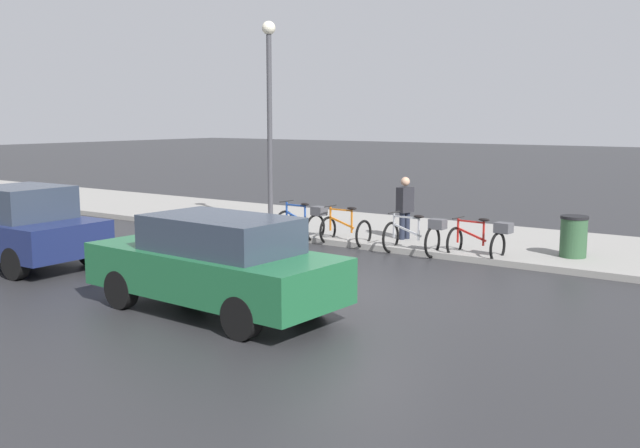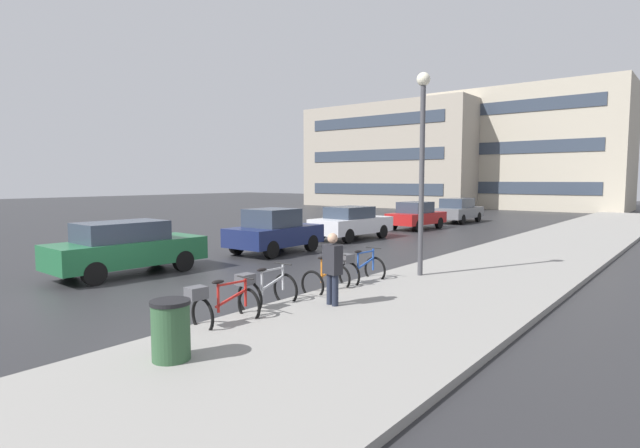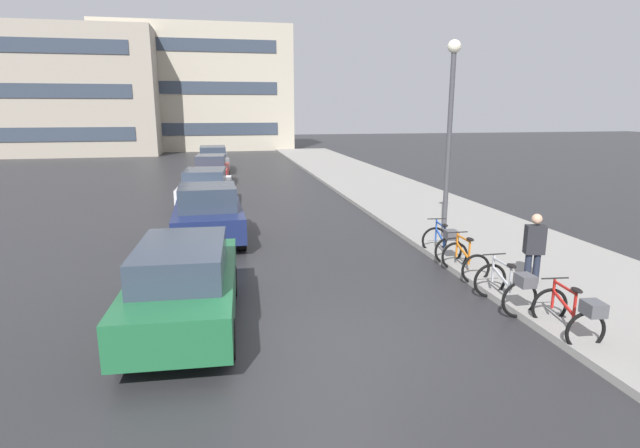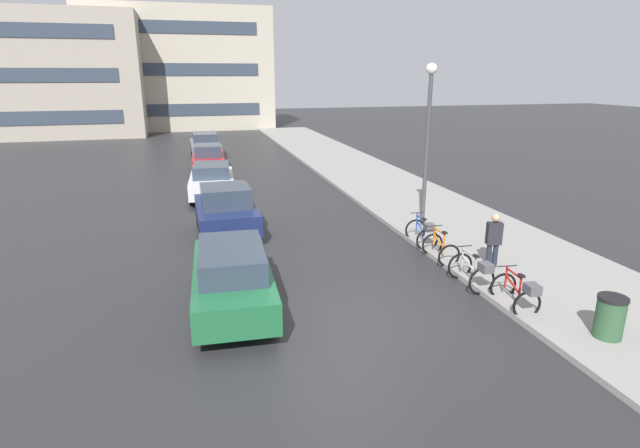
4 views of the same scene
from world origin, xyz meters
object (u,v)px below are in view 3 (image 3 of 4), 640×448
(bicycle_third, at_px, (465,260))
(pedestrian, at_px, (534,248))
(bicycle_second, at_px, (509,286))
(bicycle_nearest, at_px, (573,314))
(streetlamp, at_px, (450,118))
(car_white, at_px, (206,188))
(car_red, at_px, (211,170))
(car_grey, at_px, (213,159))
(car_green, at_px, (184,283))
(bicycle_farthest, at_px, (443,242))
(car_navy, at_px, (208,214))

(bicycle_third, height_order, pedestrian, pedestrian)
(bicycle_second, distance_m, bicycle_third, 2.02)
(bicycle_nearest, distance_m, streetlamp, 7.26)
(bicycle_third, distance_m, car_white, 11.50)
(car_red, distance_m, streetlamp, 14.87)
(pedestrian, bearing_deg, car_white, 122.99)
(streetlamp, bearing_deg, bicycle_third, -106.63)
(bicycle_nearest, xyz_separation_m, bicycle_second, (-0.29, 1.44, 0.00))
(car_red, height_order, car_grey, car_grey)
(bicycle_second, relative_size, streetlamp, 0.25)
(bicycle_third, relative_size, car_grey, 0.25)
(car_grey, bearing_deg, car_green, -90.91)
(bicycle_third, distance_m, car_green, 6.41)
(car_white, bearing_deg, pedestrian, -57.01)
(car_green, distance_m, streetlamp, 8.93)
(bicycle_second, xyz_separation_m, bicycle_third, (0.13, 2.02, -0.10))
(bicycle_third, height_order, car_green, car_green)
(car_green, bearing_deg, bicycle_farthest, 24.42)
(bicycle_farthest, bearing_deg, car_navy, 152.74)
(bicycle_nearest, xyz_separation_m, pedestrian, (0.84, 2.36, 0.45))
(car_red, bearing_deg, car_grey, 89.36)
(bicycle_third, distance_m, bicycle_farthest, 1.30)
(bicycle_third, bearing_deg, car_green, -165.95)
(car_green, distance_m, car_grey, 23.23)
(bicycle_nearest, distance_m, car_navy, 9.87)
(car_white, bearing_deg, bicycle_third, -58.22)
(bicycle_second, relative_size, car_navy, 0.37)
(bicycle_third, bearing_deg, pedestrian, -47.52)
(car_grey, bearing_deg, bicycle_third, -74.92)
(bicycle_farthest, height_order, streetlamp, streetlamp)
(car_navy, xyz_separation_m, car_white, (-0.18, 5.42, -0.04))
(car_green, relative_size, streetlamp, 0.79)
(car_white, xyz_separation_m, pedestrian, (7.05, -10.86, 0.16))
(car_green, distance_m, car_navy, 5.92)
(car_navy, bearing_deg, car_grey, 89.89)
(car_red, height_order, pedestrian, pedestrian)
(bicycle_second, relative_size, pedestrian, 0.83)
(bicycle_nearest, xyz_separation_m, car_grey, (-6.00, 25.12, 0.31))
(bicycle_farthest, xyz_separation_m, car_navy, (-5.94, 3.06, 0.33))
(car_navy, bearing_deg, bicycle_nearest, -52.31)
(bicycle_farthest, distance_m, car_red, 15.87)
(bicycle_nearest, height_order, car_red, car_red)
(bicycle_nearest, relative_size, streetlamp, 0.25)
(car_green, relative_size, car_white, 1.04)
(bicycle_nearest, height_order, bicycle_farthest, bicycle_farthest)
(car_navy, bearing_deg, pedestrian, -38.40)
(car_grey, xyz_separation_m, pedestrian, (6.83, -22.76, 0.14))
(bicycle_third, relative_size, bicycle_farthest, 0.78)
(bicycle_second, distance_m, pedestrian, 1.53)
(car_green, bearing_deg, car_red, 89.00)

